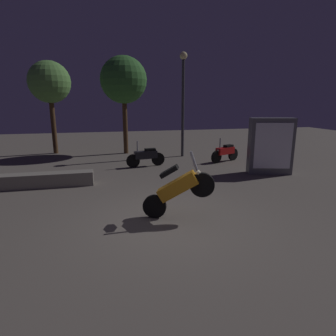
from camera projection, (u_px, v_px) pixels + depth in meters
name	position (u px, v px, depth m)	size (l,w,h in m)	color
ground_plane	(169.00, 221.00, 6.47)	(40.00, 40.00, 0.00)	#605951
motorcycle_orange_foreground	(178.00, 189.00, 6.43)	(1.58, 0.72, 1.63)	black
motorcycle_red_parked_left	(225.00, 152.00, 12.74)	(1.56, 0.75, 1.11)	black
motorcycle_black_parked_right	(146.00, 156.00, 11.79)	(1.66, 0.44, 1.11)	black
streetlamp_near	(183.00, 92.00, 13.41)	(0.36, 0.36, 4.93)	#38383D
tree_left_bg	(50.00, 83.00, 14.09)	(2.07, 2.07, 4.66)	#4C331E
tree_center_bg	(124.00, 80.00, 14.08)	(2.34, 2.34, 4.90)	#4C331E
kiosk_billboard	(271.00, 146.00, 10.52)	(1.67, 0.90, 2.10)	#595960
planter_wall_low	(36.00, 181.00, 8.97)	(3.58, 0.50, 0.45)	gray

